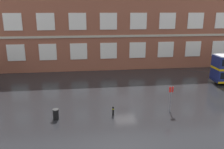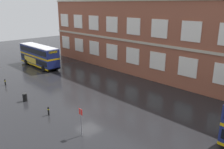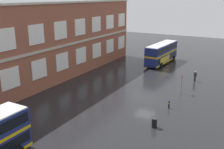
{
  "view_description": "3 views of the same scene",
  "coord_description": "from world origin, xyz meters",
  "px_view_note": "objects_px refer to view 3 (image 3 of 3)",
  "views": [
    {
      "loc": [
        -4.8,
        -25.22,
        10.19
      ],
      "look_at": [
        -1.17,
        3.41,
        2.17
      ],
      "focal_mm": 37.68,
      "sensor_mm": 36.0,
      "label": 1
    },
    {
      "loc": [
        19.74,
        -15.16,
        11.81
      ],
      "look_at": [
        -0.75,
        4.61,
        3.16
      ],
      "focal_mm": 37.47,
      "sensor_mm": 36.0,
      "label": 2
    },
    {
      "loc": [
        -31.6,
        -12.5,
        13.38
      ],
      "look_at": [
        -1.88,
        4.18,
        3.12
      ],
      "focal_mm": 42.31,
      "sensor_mm": 36.0,
      "label": 3
    }
  ],
  "objects_px": {
    "double_decker_middle": "(162,53)",
    "station_litter_bin": "(154,123)",
    "safety_bollard_west": "(169,104)",
    "waiting_passenger": "(195,76)",
    "bus_stand_flag": "(182,82)"
  },
  "relations": [
    {
      "from": "double_decker_middle",
      "to": "station_litter_bin",
      "type": "distance_m",
      "value": 27.95
    },
    {
      "from": "double_decker_middle",
      "to": "safety_bollard_west",
      "type": "height_order",
      "value": "double_decker_middle"
    },
    {
      "from": "waiting_passenger",
      "to": "safety_bollard_west",
      "type": "xyz_separation_m",
      "value": [
        -12.44,
        0.36,
        -0.44
      ]
    },
    {
      "from": "safety_bollard_west",
      "to": "double_decker_middle",
      "type": "bearing_deg",
      "value": 21.53
    },
    {
      "from": "waiting_passenger",
      "to": "double_decker_middle",
      "type": "bearing_deg",
      "value": 45.22
    },
    {
      "from": "double_decker_middle",
      "to": "waiting_passenger",
      "type": "distance_m",
      "value": 12.26
    },
    {
      "from": "double_decker_middle",
      "to": "bus_stand_flag",
      "type": "bearing_deg",
      "value": -151.55
    },
    {
      "from": "double_decker_middle",
      "to": "waiting_passenger",
      "type": "xyz_separation_m",
      "value": [
        -8.59,
        -8.66,
        -1.22
      ]
    },
    {
      "from": "station_litter_bin",
      "to": "safety_bollard_west",
      "type": "bearing_deg",
      "value": 1.8
    },
    {
      "from": "waiting_passenger",
      "to": "station_litter_bin",
      "type": "xyz_separation_m",
      "value": [
        -17.99,
        0.19,
        -0.41
      ]
    },
    {
      "from": "waiting_passenger",
      "to": "station_litter_bin",
      "type": "height_order",
      "value": "waiting_passenger"
    },
    {
      "from": "bus_stand_flag",
      "to": "safety_bollard_west",
      "type": "xyz_separation_m",
      "value": [
        -5.91,
        -0.1,
        -1.14
      ]
    },
    {
      "from": "station_litter_bin",
      "to": "safety_bollard_west",
      "type": "xyz_separation_m",
      "value": [
        5.55,
        0.17,
        -0.03
      ]
    },
    {
      "from": "station_litter_bin",
      "to": "double_decker_middle",
      "type": "bearing_deg",
      "value": 17.68
    },
    {
      "from": "double_decker_middle",
      "to": "waiting_passenger",
      "type": "height_order",
      "value": "double_decker_middle"
    }
  ]
}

